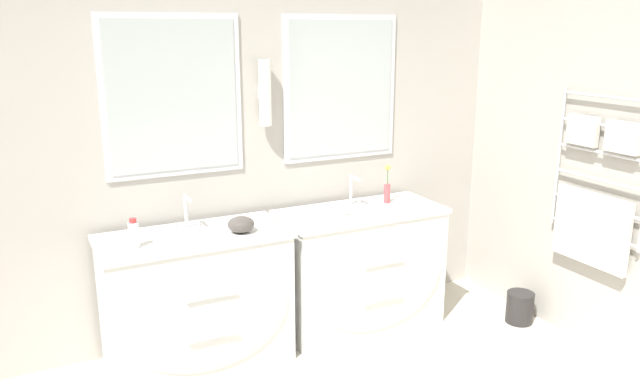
# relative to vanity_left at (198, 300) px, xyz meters

# --- Properties ---
(wall_back) EXTENTS (5.88, 0.16, 2.60)m
(wall_back) POSITION_rel_vanity_left_xyz_m (0.16, 0.36, 0.90)
(wall_back) COLOR #B2ADA3
(wall_back) RESTS_ON ground_plane
(wall_right) EXTENTS (0.13, 4.09, 2.60)m
(wall_right) POSITION_rel_vanity_left_xyz_m (2.31, -0.80, 0.88)
(wall_right) COLOR #B2ADA3
(wall_right) RESTS_ON ground_plane
(vanity_left) EXTENTS (1.09, 0.57, 0.82)m
(vanity_left) POSITION_rel_vanity_left_xyz_m (0.00, 0.00, 0.00)
(vanity_left) COLOR white
(vanity_left) RESTS_ON ground_plane
(vanity_right) EXTENTS (1.09, 0.57, 0.82)m
(vanity_right) POSITION_rel_vanity_left_xyz_m (1.12, 0.00, 0.00)
(vanity_right) COLOR white
(vanity_right) RESTS_ON ground_plane
(faucet_left) EXTENTS (0.17, 0.13, 0.21)m
(faucet_left) POSITION_rel_vanity_left_xyz_m (-0.00, 0.15, 0.50)
(faucet_left) COLOR silver
(faucet_left) RESTS_ON vanity_left
(faucet_right) EXTENTS (0.17, 0.13, 0.21)m
(faucet_right) POSITION_rel_vanity_left_xyz_m (1.12, 0.15, 0.50)
(faucet_right) COLOR silver
(faucet_right) RESTS_ON vanity_right
(toiletry_bottle) EXTENTS (0.06, 0.06, 0.17)m
(toiletry_bottle) POSITION_rel_vanity_left_xyz_m (-0.34, -0.05, 0.48)
(toiletry_bottle) COLOR silver
(toiletry_bottle) RESTS_ON vanity_left
(amenity_bowl) EXTENTS (0.16, 0.16, 0.09)m
(amenity_bowl) POSITION_rel_vanity_left_xyz_m (0.26, -0.06, 0.45)
(amenity_bowl) COLOR #4C4742
(amenity_bowl) RESTS_ON vanity_left
(flower_vase) EXTENTS (0.04, 0.04, 0.27)m
(flower_vase) POSITION_rel_vanity_left_xyz_m (1.36, 0.10, 0.50)
(flower_vase) COLOR #CC4C51
(flower_vase) RESTS_ON vanity_right
(soap_dish) EXTENTS (0.12, 0.08, 0.04)m
(soap_dish) POSITION_rel_vanity_left_xyz_m (0.94, -0.09, 0.42)
(soap_dish) COLOR white
(soap_dish) RESTS_ON vanity_right
(waste_bin) EXTENTS (0.19, 0.19, 0.22)m
(waste_bin) POSITION_rel_vanity_left_xyz_m (2.12, -0.44, -0.30)
(waste_bin) COLOR #282626
(waste_bin) RESTS_ON ground_plane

